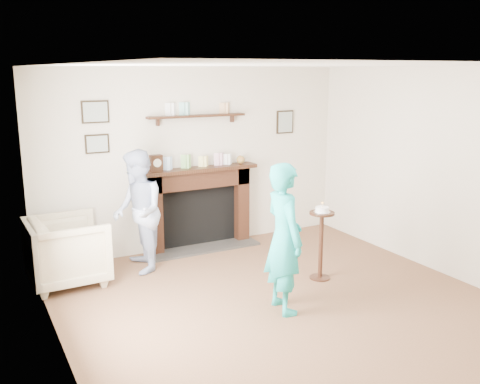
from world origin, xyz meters
name	(u,v)px	position (x,y,z in m)	size (l,w,h in m)	color
ground	(293,312)	(0.00, 0.00, 0.00)	(5.00, 5.00, 0.00)	brown
room_shell	(261,149)	(0.00, 0.69, 1.62)	(4.54, 5.02, 2.52)	beige
armchair	(70,283)	(-1.90, 1.90, 0.00)	(0.85, 0.88, 0.80)	#C2AA90
man	(140,270)	(-1.04, 1.90, 0.00)	(0.74, 0.58, 1.53)	silver
woman	(283,309)	(-0.06, 0.11, 0.00)	(0.57, 0.38, 1.57)	#21B5BE
pedestal_table	(321,232)	(0.80, 0.63, 0.58)	(0.30, 0.30, 0.95)	black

